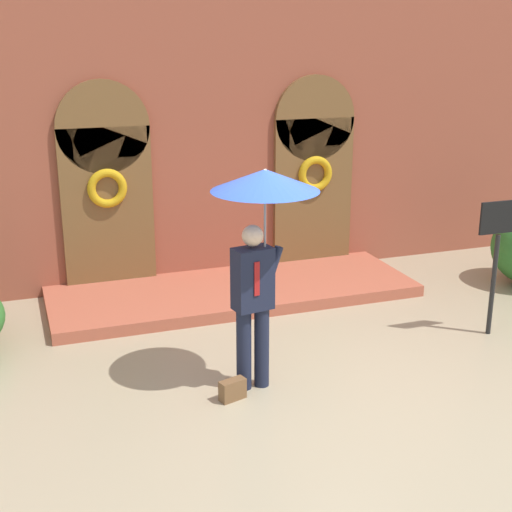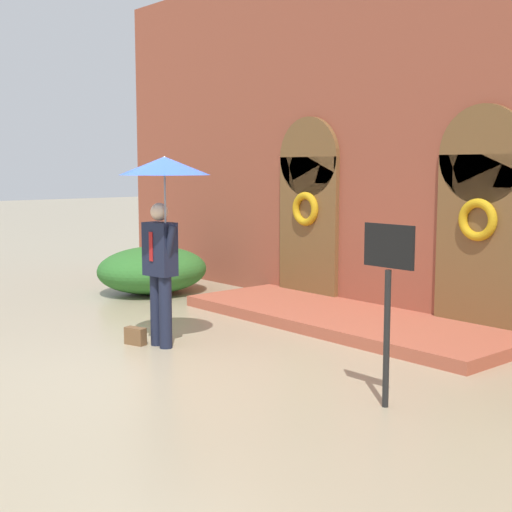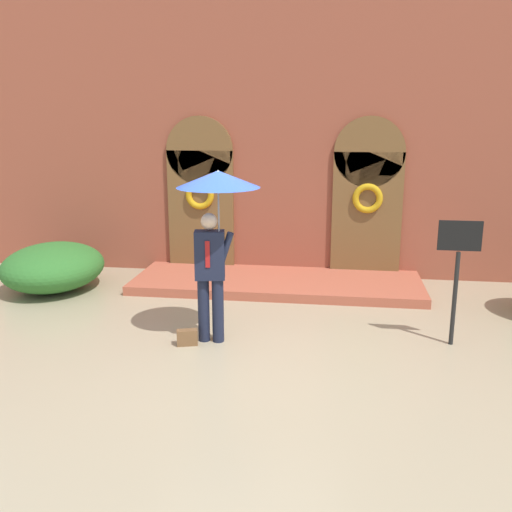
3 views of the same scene
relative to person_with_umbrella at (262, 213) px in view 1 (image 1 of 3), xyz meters
The scene contains 5 objects.
ground_plane 2.02m from the person_with_umbrella, 35.21° to the right, with size 80.00×80.00×0.00m, color tan.
building_facade 3.89m from the person_with_umbrella, 81.91° to the left, with size 14.00×2.30×5.60m.
person_with_umbrella is the anchor object (origin of this frame).
handbag 1.86m from the person_with_umbrella, 152.91° to the right, with size 0.28×0.12×0.22m, color brown.
sign_post 3.29m from the person_with_umbrella, ahead, with size 0.56×0.06×1.72m.
Camera 1 is at (-2.90, -6.15, 3.64)m, focal length 50.00 mm.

